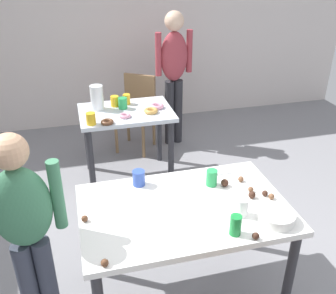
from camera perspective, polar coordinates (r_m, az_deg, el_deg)
The scene contains 31 objects.
ground_plane at distance 2.95m, azimuth 4.29°, elevation -20.48°, with size 6.40×6.40×0.00m, color gray.
wall_back at distance 5.17m, azimuth -7.00°, elevation 17.59°, with size 6.40×0.10×2.60m, color silver.
dining_table_near at distance 2.48m, azimuth 2.39°, elevation -10.50°, with size 1.29×0.83×0.75m.
dining_table_far at distance 3.87m, azimuth -6.15°, elevation 3.51°, with size 0.91×0.64×0.75m.
chair_far_table at distance 4.55m, azimuth -4.59°, elevation 5.77°, with size 0.55×0.55×0.87m.
person_girl_near at distance 2.30m, azimuth -20.28°, elevation -10.99°, with size 0.45×0.23×1.39m.
person_adult_far at distance 4.49m, azimuth 0.89°, elevation 11.63°, with size 0.46×0.25×1.57m.
mixing_bowl at distance 2.38m, azimuth 15.75°, elevation -9.90°, with size 0.22×0.22×0.06m, color white.
soda_can at distance 2.22m, azimuth 9.96°, elevation -11.31°, with size 0.07×0.07×0.12m, color #198438.
fork_near at distance 2.77m, azimuth 8.26°, elevation -3.91°, with size 0.17×0.02×0.01m, color silver.
cup_near_0 at distance 2.37m, azimuth 10.82°, elevation -8.71°, with size 0.08×0.08×0.11m, color white.
cup_near_1 at distance 2.61m, azimuth 6.47°, elevation -4.54°, with size 0.07×0.07×0.11m, color green.
cup_near_2 at distance 2.61m, azimuth -4.35°, elevation -4.58°, with size 0.08×0.08×0.11m, color #3351B2.
cake_ball_0 at distance 2.57m, azimuth 15.04°, elevation -7.06°, with size 0.04×0.04×0.04m, color brown.
cake_ball_1 at distance 2.63m, azimuth 8.39°, elevation -5.25°, with size 0.05×0.05×0.05m, color #3D2319.
cake_ball_2 at distance 2.55m, azimuth 12.28°, elevation -6.89°, with size 0.05×0.05×0.05m, color #3D2319.
cake_ball_3 at distance 2.23m, azimuth 12.83°, elevation -12.70°, with size 0.04×0.04×0.04m, color #3D2319.
cake_ball_4 at distance 2.06m, azimuth -9.34°, elevation -16.54°, with size 0.04×0.04×0.04m, color brown.
cake_ball_5 at distance 2.70m, azimuth 10.72°, elevation -4.68°, with size 0.04×0.04×0.04m, color brown.
cake_ball_6 at distance 2.59m, azimuth 14.09°, elevation -6.60°, with size 0.04×0.04×0.04m, color #3D2319.
cake_ball_7 at distance 2.35m, azimuth -12.22°, elevation -10.31°, with size 0.04×0.04×0.04m, color brown.
cake_ball_8 at distance 2.61m, azimuth 12.14°, elevation -6.14°, with size 0.04×0.04×0.04m, color brown.
pitcher_far at distance 3.85m, azimuth -10.46°, elevation 7.20°, with size 0.13×0.13×0.24m, color white.
cup_far_0 at distance 3.55m, azimuth -11.33°, elevation 4.12°, with size 0.09×0.09×0.11m, color yellow.
cup_far_1 at distance 3.97m, azimuth -6.14°, elevation 7.04°, with size 0.07×0.07×0.10m, color yellow.
cup_far_2 at distance 3.93m, azimuth -7.88°, elevation 6.73°, with size 0.08×0.08×0.11m, color yellow.
cup_far_3 at distance 3.86m, azimuth -6.71°, elevation 6.45°, with size 0.09×0.09×0.11m, color green.
donut_far_0 at distance 3.75m, azimuth -2.53°, elevation 5.37°, with size 0.13×0.13×0.04m, color gold.
donut_far_1 at distance 3.86m, azimuth -1.65°, elevation 6.06°, with size 0.14×0.14×0.04m, color pink.
donut_far_2 at distance 3.55m, azimuth -8.97°, elevation 3.67°, with size 0.12×0.12×0.03m, color brown.
donut_far_3 at distance 3.66m, azimuth -6.40°, elevation 4.63°, with size 0.11×0.11×0.03m, color pink.
Camera 1 is at (-0.69, -1.84, 2.20)m, focal length 41.24 mm.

